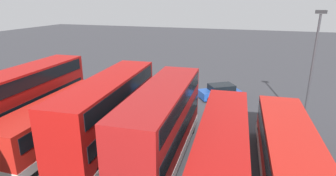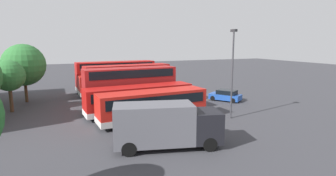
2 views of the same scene
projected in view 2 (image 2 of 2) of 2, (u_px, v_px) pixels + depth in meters
ground_plane at (205, 96)px, 38.16m from camera, size 140.00×140.00×0.00m
bus_single_deck_near_end at (153, 105)px, 25.43m from camera, size 3.24×10.54×2.95m
bus_single_deck_second at (140, 98)px, 28.41m from camera, size 3.37×11.53×2.95m
bus_double_decker_third at (130, 86)px, 31.51m from camera, size 3.17×10.77×4.55m
bus_double_decker_fourth at (128, 81)px, 35.35m from camera, size 3.43×11.27×4.55m
bus_single_deck_fifth at (116, 84)px, 38.32m from camera, size 2.90×10.18×2.95m
bus_double_decker_sixth at (116, 75)px, 41.78m from camera, size 3.09×11.98×4.55m
box_truck_blue at (165, 125)px, 19.07m from camera, size 4.26×7.88×3.20m
car_hatchback_silver at (226, 95)px, 34.85m from camera, size 4.26×3.66×1.43m
lamp_post_tall at (232, 68)px, 26.10m from camera, size 0.70×0.30×8.65m
tree_midright at (9, 76)px, 28.67m from camera, size 3.29×3.29×5.60m
tree_rightmost at (24, 65)px, 33.50m from camera, size 5.18×5.18×7.27m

